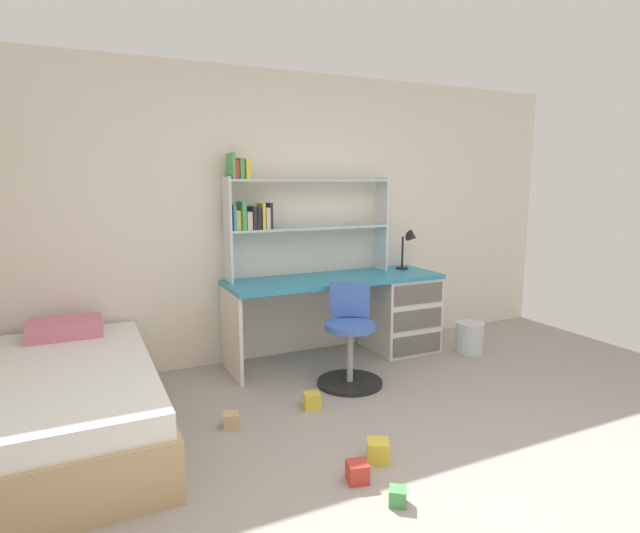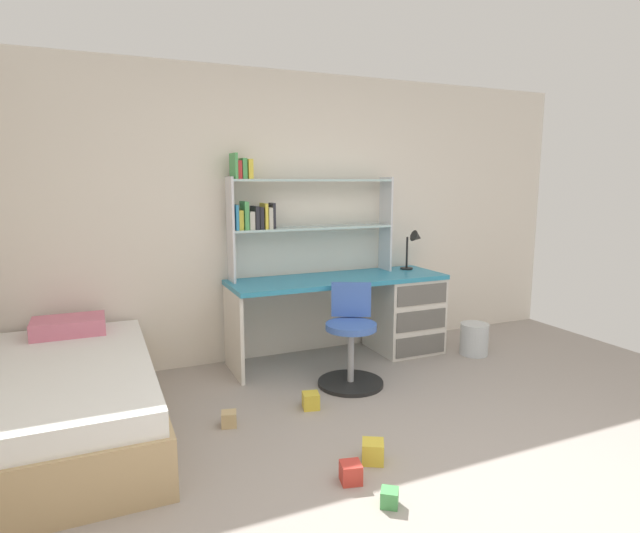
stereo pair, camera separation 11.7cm
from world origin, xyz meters
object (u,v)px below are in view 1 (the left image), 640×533
(desk, at_px, (384,308))
(waste_bin, at_px, (470,338))
(bed_platform, at_px, (68,404))
(toy_block_yellow_3, at_px, (378,451))
(swivel_chair, at_px, (350,345))
(toy_block_green_0, at_px, (398,496))
(bookshelf_hutch, at_px, (287,209))
(desk_lamp, at_px, (410,243))
(toy_block_natural_4, at_px, (231,420))
(toy_block_yellow_5, at_px, (312,401))
(toy_block_red_2, at_px, (357,472))

(desk, distance_m, waste_bin, 0.85)
(bed_platform, height_order, toy_block_yellow_3, bed_platform)
(swivel_chair, height_order, toy_block_green_0, swivel_chair)
(bookshelf_hutch, height_order, desk_lamp, bookshelf_hutch)
(bookshelf_hutch, xyz_separation_m, toy_block_natural_4, (-0.85, -1.09, -1.30))
(swivel_chair, distance_m, toy_block_yellow_5, 0.61)
(desk_lamp, height_order, bed_platform, desk_lamp)
(toy_block_yellow_5, bearing_deg, bookshelf_hutch, 76.76)
(desk_lamp, xyz_separation_m, bed_platform, (-3.04, -0.72, -0.76))
(desk, height_order, toy_block_yellow_3, desk)
(desk_lamp, height_order, toy_block_yellow_3, desk_lamp)
(bed_platform, xyz_separation_m, toy_block_green_0, (1.48, -1.42, -0.20))
(desk, xyz_separation_m, toy_block_green_0, (-1.22, -2.06, -0.37))
(swivel_chair, xyz_separation_m, waste_bin, (1.37, 0.17, -0.17))
(toy_block_red_2, bearing_deg, toy_block_natural_4, 116.31)
(waste_bin, bearing_deg, toy_block_yellow_3, -144.80)
(toy_block_red_2, relative_size, toy_block_natural_4, 1.11)
(bed_platform, bearing_deg, desk_lamp, 13.39)
(waste_bin, height_order, toy_block_yellow_3, waste_bin)
(waste_bin, xyz_separation_m, toy_block_red_2, (-2.00, -1.39, -0.09))
(toy_block_red_2, bearing_deg, toy_block_green_0, -72.36)
(desk_lamp, xyz_separation_m, swivel_chair, (-1.02, -0.66, -0.69))
(desk, relative_size, bookshelf_hutch, 1.28)
(desk_lamp, xyz_separation_m, toy_block_yellow_5, (-1.49, -0.96, -0.95))
(swivel_chair, height_order, bed_platform, swivel_chair)
(toy_block_yellow_3, bearing_deg, toy_block_green_0, -107.84)
(waste_bin, xyz_separation_m, toy_block_green_0, (-1.91, -1.65, -0.10))
(toy_block_green_0, height_order, toy_block_natural_4, toy_block_natural_4)
(desk, height_order, toy_block_yellow_5, desk)
(toy_block_green_0, relative_size, toy_block_yellow_5, 0.76)
(waste_bin, distance_m, toy_block_yellow_5, 1.90)
(bed_platform, xyz_separation_m, toy_block_natural_4, (0.95, -0.26, -0.19))
(bed_platform, relative_size, toy_block_yellow_3, 15.48)
(desk_lamp, height_order, toy_block_yellow_5, desk_lamp)
(swivel_chair, bearing_deg, desk_lamp, 32.87)
(desk_lamp, bearing_deg, toy_block_red_2, -131.05)
(desk, relative_size, toy_block_yellow_5, 17.21)
(toy_block_yellow_5, bearing_deg, swivel_chair, 32.50)
(bed_platform, relative_size, toy_block_natural_4, 19.55)
(toy_block_green_0, bearing_deg, waste_bin, 40.81)
(waste_bin, relative_size, toy_block_natural_4, 2.99)
(waste_bin, bearing_deg, desk_lamp, 125.98)
(bed_platform, relative_size, waste_bin, 6.54)
(desk_lamp, bearing_deg, bookshelf_hutch, 175.26)
(bed_platform, distance_m, toy_block_red_2, 1.83)
(bookshelf_hutch, xyz_separation_m, toy_block_yellow_3, (-0.20, -1.86, -1.29))
(desk, height_order, toy_block_red_2, desk)
(toy_block_red_2, bearing_deg, desk, 53.99)
(waste_bin, distance_m, toy_block_red_2, 2.44)
(waste_bin, height_order, toy_block_red_2, waste_bin)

